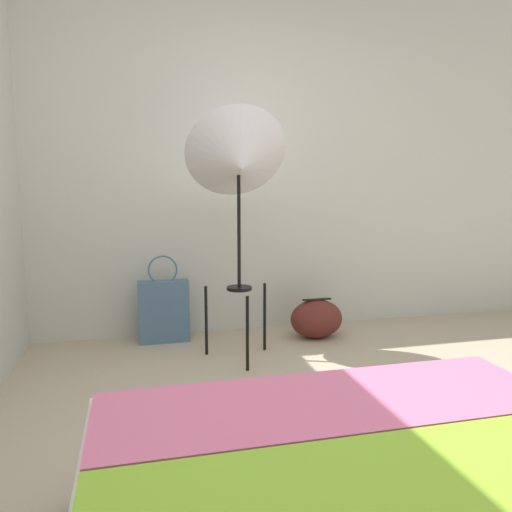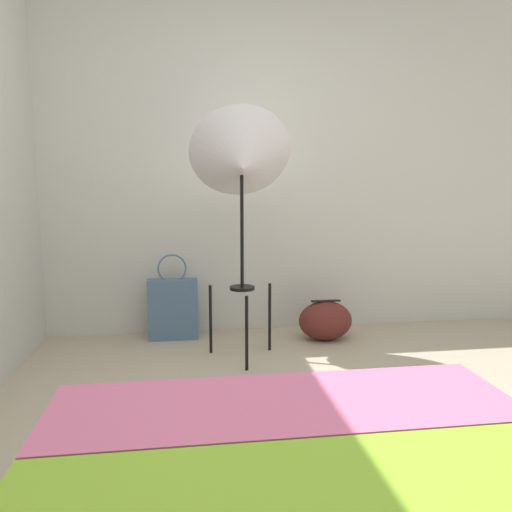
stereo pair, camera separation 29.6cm
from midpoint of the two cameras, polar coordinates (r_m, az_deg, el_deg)
name	(u,v)px [view 2 (the right image)]	position (r m, az deg, el deg)	size (l,w,h in m)	color
ground_plane	(308,501)	(2.00, 10.70, -25.89)	(14.00, 14.00, 0.00)	tan
wall_back	(240,159)	(3.77, 0.44, 11.03)	(8.00, 0.05, 2.60)	beige
photo_umbrella	(242,163)	(3.11, 1.11, 10.62)	(0.65, 0.52, 1.58)	black
tote_bag	(173,308)	(3.64, -7.18, -5.96)	(0.35, 0.12, 0.62)	slate
duffel_bag	(325,321)	(3.67, 10.25, -7.30)	(0.39, 0.28, 0.29)	#5B231E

